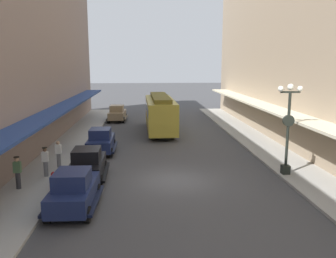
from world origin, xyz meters
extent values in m
plane|color=#424244|center=(0.00, 0.00, 0.00)|extent=(200.00, 200.00, 0.00)
cube|color=#A8A59E|center=(-7.50, 0.00, 0.07)|extent=(3.00, 60.00, 0.15)
cube|color=#A8A59E|center=(7.50, 0.00, 0.07)|extent=(3.00, 60.00, 0.15)
cube|color=navy|center=(-8.10, 0.00, 3.00)|extent=(1.80, 54.00, 0.16)
cube|color=beige|center=(8.10, 0.00, 3.00)|extent=(1.80, 54.00, 0.16)
cube|color=#19234C|center=(-4.80, -3.56, 0.74)|extent=(1.78, 3.93, 0.80)
cube|color=#19234C|center=(-4.80, -3.81, 1.49)|extent=(1.48, 1.73, 0.70)
cube|color=#8C9EA8|center=(-4.80, -3.81, 1.49)|extent=(1.40, 1.69, 0.42)
cube|color=#19234C|center=(-4.75, -1.43, 0.79)|extent=(0.94, 0.38, 0.52)
cube|color=black|center=(-5.75, -3.54, 0.42)|extent=(0.31, 3.51, 0.12)
cube|color=black|center=(-3.85, -3.58, 0.42)|extent=(0.31, 3.51, 0.12)
cylinder|color=black|center=(-5.58, -2.18, 0.34)|extent=(0.23, 0.68, 0.68)
cylinder|color=black|center=(-3.96, -2.22, 0.34)|extent=(0.23, 0.68, 0.68)
cylinder|color=black|center=(-5.64, -4.91, 0.34)|extent=(0.23, 0.68, 0.68)
cylinder|color=black|center=(-4.02, -4.95, 0.34)|extent=(0.23, 0.68, 0.68)
cube|color=#997F5B|center=(-4.75, 20.85, 0.74)|extent=(1.82, 3.95, 0.80)
cube|color=#997F5B|center=(-4.76, 20.60, 1.49)|extent=(1.49, 1.74, 0.70)
cube|color=#8C9EA8|center=(-4.76, 20.60, 1.49)|extent=(1.42, 1.71, 0.42)
cube|color=#997F5B|center=(-4.69, 22.98, 0.79)|extent=(0.95, 0.39, 0.52)
cube|color=#4C3F2D|center=(-5.70, 20.88, 0.42)|extent=(0.35, 3.52, 0.12)
cube|color=#4C3F2D|center=(-3.80, 20.82, 0.42)|extent=(0.35, 3.52, 0.12)
cylinder|color=black|center=(-5.52, 22.24, 0.34)|extent=(0.24, 0.69, 0.68)
cylinder|color=black|center=(-3.90, 22.19, 0.34)|extent=(0.24, 0.69, 0.68)
cylinder|color=black|center=(-5.60, 19.51, 0.34)|extent=(0.24, 0.69, 0.68)
cylinder|color=black|center=(-3.99, 19.46, 0.34)|extent=(0.24, 0.69, 0.68)
cube|color=#19234C|center=(-4.84, 6.50, 0.74)|extent=(1.73, 3.91, 0.80)
cube|color=#19234C|center=(-4.83, 6.25, 1.49)|extent=(1.45, 1.71, 0.70)
cube|color=#8C9EA8|center=(-4.83, 6.25, 1.49)|extent=(1.38, 1.68, 0.42)
cube|color=#19234C|center=(-4.85, 8.63, 0.79)|extent=(0.94, 0.37, 0.52)
cube|color=black|center=(-5.79, 6.49, 0.42)|extent=(0.27, 3.51, 0.12)
cube|color=black|center=(-3.89, 6.50, 0.42)|extent=(0.27, 3.51, 0.12)
cylinder|color=black|center=(-5.65, 7.85, 0.34)|extent=(0.23, 0.68, 0.68)
cylinder|color=black|center=(-4.04, 7.87, 0.34)|extent=(0.23, 0.68, 0.68)
cylinder|color=black|center=(-5.63, 5.12, 0.34)|extent=(0.23, 0.68, 0.68)
cylinder|color=black|center=(-4.02, 5.14, 0.34)|extent=(0.23, 0.68, 0.68)
cube|color=black|center=(-4.84, 0.51, 0.74)|extent=(1.81, 3.95, 0.80)
cube|color=black|center=(-4.83, 0.26, 1.49)|extent=(1.49, 1.74, 0.70)
cube|color=#8C9EA8|center=(-4.83, 0.26, 1.49)|extent=(1.41, 1.70, 0.42)
cube|color=black|center=(-4.90, 2.64, 0.79)|extent=(0.94, 0.39, 0.52)
cube|color=black|center=(-5.79, 0.48, 0.42)|extent=(0.34, 3.52, 0.12)
cube|color=black|center=(-3.89, 0.54, 0.42)|extent=(0.34, 3.52, 0.12)
cylinder|color=black|center=(-5.68, 1.85, 0.34)|extent=(0.24, 0.69, 0.68)
cylinder|color=black|center=(-4.07, 1.90, 0.34)|extent=(0.24, 0.69, 0.68)
cylinder|color=black|center=(-5.61, -0.88, 0.34)|extent=(0.24, 0.69, 0.68)
cylinder|color=black|center=(-3.99, -0.83, 0.34)|extent=(0.24, 0.69, 0.68)
cube|color=gold|center=(-0.20, 14.24, 1.75)|extent=(2.69, 9.65, 2.70)
cube|color=brown|center=(-0.20, 14.24, 3.28)|extent=(1.67, 8.67, 0.36)
cube|color=#8C9EA8|center=(-0.20, 14.24, 2.22)|extent=(2.70, 8.88, 0.95)
cube|color=black|center=(-0.25, 17.12, 0.20)|extent=(2.02, 1.24, 0.40)
cube|color=black|center=(-0.14, 11.36, 0.20)|extent=(2.02, 1.24, 0.40)
cube|color=black|center=(6.40, 0.36, 0.40)|extent=(0.44, 0.44, 0.50)
cylinder|color=black|center=(6.40, 0.36, 2.75)|extent=(0.16, 0.16, 4.20)
cube|color=black|center=(6.40, 0.36, 4.85)|extent=(1.10, 0.10, 0.10)
sphere|color=white|center=(5.85, 0.36, 5.03)|extent=(0.32, 0.32, 0.32)
sphere|color=white|center=(6.95, 0.36, 5.03)|extent=(0.32, 0.32, 0.32)
sphere|color=white|center=(6.40, 0.36, 5.13)|extent=(0.36, 0.36, 0.36)
cylinder|color=black|center=(6.40, 0.36, 3.25)|extent=(0.64, 0.18, 0.64)
cylinder|color=silver|center=(6.40, 0.46, 3.25)|extent=(0.56, 0.02, 0.56)
cylinder|color=#B21E19|center=(-6.35, -1.03, 0.50)|extent=(0.24, 0.24, 0.70)
sphere|color=#B21E19|center=(-6.35, -1.03, 0.87)|extent=(0.20, 0.20, 0.20)
cylinder|color=#2D2D33|center=(-8.07, -1.14, 0.57)|extent=(0.24, 0.24, 0.85)
cube|color=#4C724C|center=(-8.07, -1.14, 1.28)|extent=(0.36, 0.22, 0.56)
sphere|color=tan|center=(-8.07, -1.14, 1.68)|extent=(0.22, 0.22, 0.22)
cylinder|color=black|center=(-8.07, -1.14, 1.80)|extent=(0.28, 0.28, 0.04)
cylinder|color=slate|center=(-7.23, 0.82, 0.57)|extent=(0.24, 0.24, 0.85)
cube|color=white|center=(-7.23, 0.82, 1.28)|extent=(0.36, 0.22, 0.56)
sphere|color=brown|center=(-7.23, 0.82, 1.68)|extent=(0.22, 0.22, 0.22)
cylinder|color=black|center=(-7.23, 0.82, 1.80)|extent=(0.28, 0.28, 0.04)
cylinder|color=slate|center=(-6.92, 2.56, 0.57)|extent=(0.24, 0.24, 0.85)
cube|color=white|center=(-6.92, 2.56, 1.28)|extent=(0.36, 0.22, 0.56)
sphere|color=tan|center=(-6.92, 2.56, 1.68)|extent=(0.22, 0.22, 0.22)
camera|label=1|loc=(-1.63, -18.53, 6.39)|focal=37.49mm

